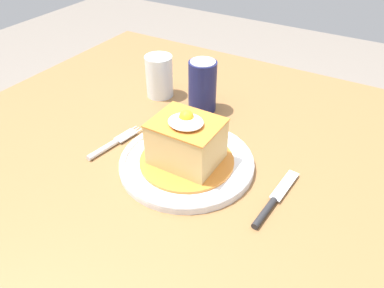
{
  "coord_description": "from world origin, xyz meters",
  "views": [
    {
      "loc": [
        0.31,
        -0.53,
        1.22
      ],
      "look_at": [
        0.01,
        -0.02,
        0.79
      ],
      "focal_mm": 35.11,
      "sensor_mm": 36.0,
      "label": 1
    }
  ],
  "objects_px": {
    "knife": "(271,204)",
    "main_plate": "(187,162)",
    "fork": "(110,145)",
    "drinking_glass": "(159,79)",
    "soda_can": "(202,86)"
  },
  "relations": [
    {
      "from": "knife",
      "to": "soda_can",
      "type": "distance_m",
      "value": 0.35
    },
    {
      "from": "main_plate",
      "to": "fork",
      "type": "distance_m",
      "value": 0.17
    },
    {
      "from": "main_plate",
      "to": "drinking_glass",
      "type": "xyz_separation_m",
      "value": [
        -0.21,
        0.21,
        0.04
      ]
    },
    {
      "from": "fork",
      "to": "soda_can",
      "type": "bearing_deg",
      "value": 69.22
    },
    {
      "from": "main_plate",
      "to": "drinking_glass",
      "type": "distance_m",
      "value": 0.3
    },
    {
      "from": "knife",
      "to": "main_plate",
      "type": "bearing_deg",
      "value": 173.09
    },
    {
      "from": "fork",
      "to": "drinking_glass",
      "type": "xyz_separation_m",
      "value": [
        -0.04,
        0.24,
        0.04
      ]
    },
    {
      "from": "knife",
      "to": "drinking_glass",
      "type": "height_order",
      "value": "drinking_glass"
    },
    {
      "from": "soda_can",
      "to": "knife",
      "type": "bearing_deg",
      "value": -40.59
    },
    {
      "from": "fork",
      "to": "drinking_glass",
      "type": "distance_m",
      "value": 0.25
    },
    {
      "from": "main_plate",
      "to": "fork",
      "type": "height_order",
      "value": "main_plate"
    },
    {
      "from": "fork",
      "to": "main_plate",
      "type": "bearing_deg",
      "value": 10.21
    },
    {
      "from": "fork",
      "to": "soda_can",
      "type": "distance_m",
      "value": 0.26
    },
    {
      "from": "soda_can",
      "to": "fork",
      "type": "bearing_deg",
      "value": -110.78
    },
    {
      "from": "fork",
      "to": "soda_can",
      "type": "relative_size",
      "value": 1.14
    }
  ]
}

